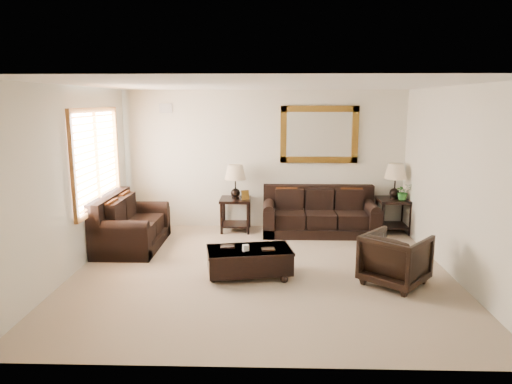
{
  "coord_description": "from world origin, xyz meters",
  "views": [
    {
      "loc": [
        0.1,
        -6.41,
        2.47
      ],
      "look_at": [
        -0.1,
        0.6,
        1.08
      ],
      "focal_mm": 32.0,
      "sensor_mm": 36.0,
      "label": 1
    }
  ],
  "objects_px": {
    "end_table_left": "(235,188)",
    "coffee_table": "(249,259)",
    "sofa": "(319,216)",
    "end_table_right": "(395,188)",
    "loveseat": "(129,228)",
    "armchair": "(395,256)"
  },
  "relations": [
    {
      "from": "end_table_right",
      "to": "loveseat",
      "type": "bearing_deg",
      "value": -167.72
    },
    {
      "from": "sofa",
      "to": "armchair",
      "type": "bearing_deg",
      "value": -72.92
    },
    {
      "from": "loveseat",
      "to": "end_table_left",
      "type": "distance_m",
      "value": 2.12
    },
    {
      "from": "sofa",
      "to": "end_table_right",
      "type": "relative_size",
      "value": 1.61
    },
    {
      "from": "end_table_left",
      "to": "coffee_table",
      "type": "height_order",
      "value": "end_table_left"
    },
    {
      "from": "sofa",
      "to": "end_table_left",
      "type": "bearing_deg",
      "value": 176.86
    },
    {
      "from": "coffee_table",
      "to": "end_table_right",
      "type": "bearing_deg",
      "value": 31.04
    },
    {
      "from": "end_table_left",
      "to": "armchair",
      "type": "relative_size",
      "value": 1.64
    },
    {
      "from": "coffee_table",
      "to": "armchair",
      "type": "relative_size",
      "value": 1.64
    },
    {
      "from": "coffee_table",
      "to": "end_table_left",
      "type": "bearing_deg",
      "value": 88.54
    },
    {
      "from": "coffee_table",
      "to": "armchair",
      "type": "distance_m",
      "value": 2.03
    },
    {
      "from": "end_table_left",
      "to": "end_table_right",
      "type": "xyz_separation_m",
      "value": [
        3.03,
        -0.01,
        0.02
      ]
    },
    {
      "from": "sofa",
      "to": "armchair",
      "type": "relative_size",
      "value": 2.72
    },
    {
      "from": "sofa",
      "to": "coffee_table",
      "type": "distance_m",
      "value": 2.58
    },
    {
      "from": "sofa",
      "to": "loveseat",
      "type": "bearing_deg",
      "value": -164.08
    },
    {
      "from": "armchair",
      "to": "end_table_left",
      "type": "bearing_deg",
      "value": -6.22
    },
    {
      "from": "loveseat",
      "to": "coffee_table",
      "type": "bearing_deg",
      "value": -121.31
    },
    {
      "from": "end_table_left",
      "to": "armchair",
      "type": "bearing_deg",
      "value": -47.43
    },
    {
      "from": "loveseat",
      "to": "armchair",
      "type": "xyz_separation_m",
      "value": [
        4.15,
        -1.53,
        0.06
      ]
    },
    {
      "from": "end_table_left",
      "to": "coffee_table",
      "type": "relative_size",
      "value": 1.0
    },
    {
      "from": "sofa",
      "to": "end_table_right",
      "type": "height_order",
      "value": "end_table_right"
    },
    {
      "from": "end_table_left",
      "to": "coffee_table",
      "type": "xyz_separation_m",
      "value": [
        0.36,
        -2.35,
        -0.59
      ]
    }
  ]
}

